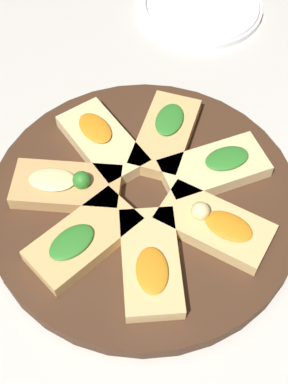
{
  "coord_description": "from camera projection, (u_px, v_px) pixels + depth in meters",
  "views": [
    {
      "loc": [
        0.36,
        -0.15,
        0.6
      ],
      "look_at": [
        0.0,
        0.0,
        0.03
      ],
      "focal_mm": 50.0,
      "sensor_mm": 36.0,
      "label": 1
    }
  ],
  "objects": [
    {
      "name": "ground_plane",
      "position": [
        144.0,
        206.0,
        0.72
      ],
      "size": [
        3.0,
        3.0,
        0.0
      ],
      "primitive_type": "plane",
      "color": "beige"
    },
    {
      "name": "serving_board",
      "position": [
        144.0,
        201.0,
        0.71
      ],
      "size": [
        0.41,
        0.41,
        0.02
      ],
      "primitive_type": "cylinder",
      "color": "#422819",
      "rests_on": "ground_plane"
    },
    {
      "name": "focaccia_slice_0",
      "position": [
        67.0,
        186.0,
        0.69
      ],
      "size": [
        0.12,
        0.16,
        0.04
      ],
      "color": "tan",
      "rests_on": "serving_board"
    },
    {
      "name": "focaccia_slice_1",
      "position": [
        83.0,
        239.0,
        0.65
      ],
      "size": [
        0.11,
        0.15,
        0.03
      ],
      "color": "tan",
      "rests_on": "serving_board"
    },
    {
      "name": "focaccia_slice_2",
      "position": [
        151.0,
        263.0,
        0.63
      ],
      "size": [
        0.15,
        0.11,
        0.03
      ],
      "color": "#DBB775",
      "rests_on": "serving_board"
    },
    {
      "name": "focaccia_slice_3",
      "position": [
        214.0,
        225.0,
        0.66
      ],
      "size": [
        0.15,
        0.14,
        0.04
      ],
      "color": "#DBB775",
      "rests_on": "serving_board"
    },
    {
      "name": "focaccia_slice_4",
      "position": [
        216.0,
        169.0,
        0.71
      ],
      "size": [
        0.07,
        0.14,
        0.03
      ],
      "color": "#E5C689",
      "rests_on": "serving_board"
    },
    {
      "name": "focaccia_slice_5",
      "position": [
        166.0,
        134.0,
        0.74
      ],
      "size": [
        0.15,
        0.14,
        0.03
      ],
      "color": "tan",
      "rests_on": "serving_board"
    },
    {
      "name": "focaccia_slice_6",
      "position": [
        102.0,
        141.0,
        0.74
      ],
      "size": [
        0.15,
        0.1,
        0.03
      ],
      "color": "#E5C689",
      "rests_on": "serving_board"
    },
    {
      "name": "plate_left",
      "position": [
        201.0,
        6.0,
        0.94
      ],
      "size": [
        0.22,
        0.22,
        0.02
      ],
      "color": "white",
      "rests_on": "ground_plane"
    }
  ]
}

